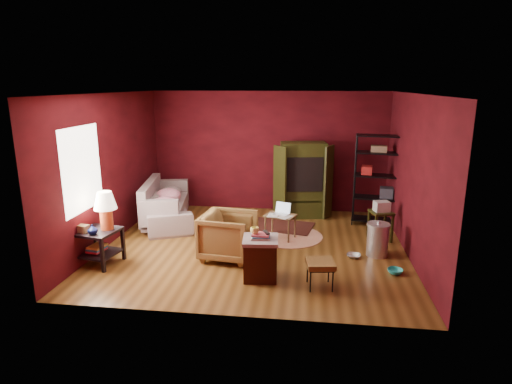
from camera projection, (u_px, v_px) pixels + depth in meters
room at (252, 173)px, 7.67m from camera, size 5.54×5.04×2.84m
sofa at (166, 202)px, 9.36m from camera, size 1.54×2.37×0.90m
armchair at (229, 234)px, 7.39m from camera, size 0.92×0.96×0.89m
pet_bowl_steel at (354, 251)px, 7.47m from camera, size 0.25×0.10×0.25m
pet_bowl_turquoise at (396, 267)px, 6.84m from camera, size 0.25×0.12×0.24m
vase at (93, 230)px, 6.90m from camera, size 0.17×0.18×0.16m
mug at (255, 230)px, 6.53m from camera, size 0.16×0.15×0.13m
side_table at (102, 221)px, 7.11m from camera, size 0.73×0.73×1.24m
sofa_cushions at (163, 204)px, 9.33m from camera, size 1.14×2.11×0.84m
hamper at (260, 257)px, 6.64m from camera, size 0.58×0.58×0.76m
footstool at (320, 265)px, 6.33m from camera, size 0.46×0.46×0.42m
rug_round at (288, 236)px, 8.54m from camera, size 1.56×1.56×0.01m
rug_oriental at (281, 226)px, 9.11m from camera, size 1.45×1.10×0.01m
laptop_desk at (281, 217)px, 8.33m from camera, size 0.67×0.58×0.70m
tv_armoire at (303, 179)px, 9.61m from camera, size 1.33×0.84×1.70m
wire_shelving at (378, 176)px, 9.02m from camera, size 1.00×0.55×1.94m
small_stand at (381, 211)px, 8.19m from camera, size 0.48×0.48×0.78m
trash_can at (378, 239)px, 7.53m from camera, size 0.43×0.43×0.64m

